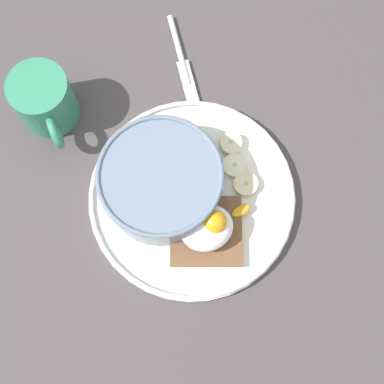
# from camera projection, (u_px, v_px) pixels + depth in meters

# --- Properties ---
(ground_plane) EXTENTS (1.20, 1.20, 0.02)m
(ground_plane) POSITION_uv_depth(u_px,v_px,m) (192.00, 200.00, 0.67)
(ground_plane) COLOR #474042
(ground_plane) RESTS_ON ground
(plate) EXTENTS (0.25, 0.25, 0.02)m
(plate) POSITION_uv_depth(u_px,v_px,m) (192.00, 197.00, 0.65)
(plate) COLOR silver
(plate) RESTS_ON ground_plane
(oatmeal_bowl) EXTENTS (0.15, 0.15, 0.06)m
(oatmeal_bowl) POSITION_uv_depth(u_px,v_px,m) (161.00, 181.00, 0.62)
(oatmeal_bowl) COLOR slate
(oatmeal_bowl) RESTS_ON plate
(toast_slice) EXTENTS (0.11, 0.11, 0.01)m
(toast_slice) POSITION_uv_depth(u_px,v_px,m) (210.00, 230.00, 0.63)
(toast_slice) COLOR brown
(toast_slice) RESTS_ON plate
(poached_egg) EXTENTS (0.09, 0.05, 0.04)m
(poached_egg) POSITION_uv_depth(u_px,v_px,m) (211.00, 226.00, 0.61)
(poached_egg) COLOR white
(poached_egg) RESTS_ON toast_slice
(banana_slice_front) EXTENTS (0.04, 0.04, 0.01)m
(banana_slice_front) POSITION_uv_depth(u_px,v_px,m) (235.00, 166.00, 0.65)
(banana_slice_front) COLOR #F2EEC3
(banana_slice_front) RESTS_ON plate
(banana_slice_left) EXTENTS (0.03, 0.03, 0.01)m
(banana_slice_left) POSITION_uv_depth(u_px,v_px,m) (246.00, 184.00, 0.65)
(banana_slice_left) COLOR beige
(banana_slice_left) RESTS_ON plate
(banana_slice_back) EXTENTS (0.04, 0.04, 0.02)m
(banana_slice_back) POSITION_uv_depth(u_px,v_px,m) (230.00, 144.00, 0.66)
(banana_slice_back) COLOR beige
(banana_slice_back) RESTS_ON plate
(coffee_mug) EXTENTS (0.07, 0.10, 0.08)m
(coffee_mug) POSITION_uv_depth(u_px,v_px,m) (45.00, 101.00, 0.65)
(coffee_mug) COLOR #338764
(coffee_mug) RESTS_ON ground_plane
(knife) EXTENTS (0.03, 0.14, 0.01)m
(knife) POSITION_uv_depth(u_px,v_px,m) (182.00, 62.00, 0.70)
(knife) COLOR silver
(knife) RESTS_ON ground_plane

